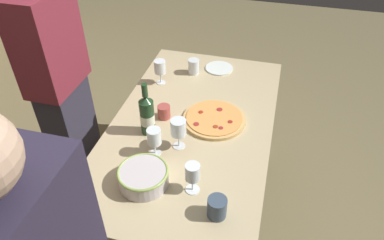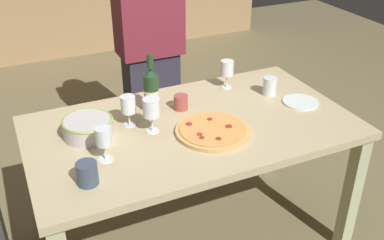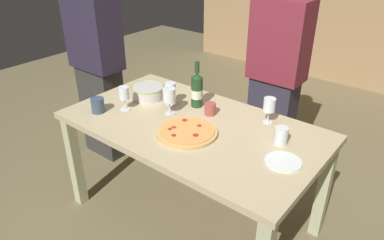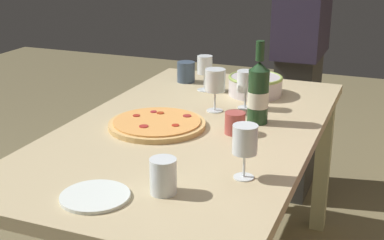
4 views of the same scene
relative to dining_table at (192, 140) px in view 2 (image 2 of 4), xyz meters
name	(u,v)px [view 2 (image 2 of 4)]	position (x,y,z in m)	size (l,w,h in m)	color
ground_plane	(192,237)	(0.00, 0.00, -0.66)	(8.00, 8.00, 0.00)	#746847
dining_table	(192,140)	(0.00, 0.00, 0.00)	(1.60, 0.90, 0.75)	tan
pizza	(213,131)	(0.06, -0.12, 0.11)	(0.36, 0.36, 0.03)	tan
serving_bowl	(88,127)	(-0.49, 0.11, 0.14)	(0.24, 0.24, 0.09)	silver
wine_bottle	(151,90)	(-0.13, 0.21, 0.21)	(0.08, 0.08, 0.31)	#1F4021
wine_glass_near_pizza	(103,137)	(-0.47, -0.12, 0.21)	(0.07, 0.07, 0.16)	white
wine_glass_by_bottle	(227,69)	(0.36, 0.31, 0.21)	(0.07, 0.07, 0.16)	white
wine_glass_far_left	(128,106)	(-0.28, 0.12, 0.20)	(0.07, 0.07, 0.16)	white
wine_glass_far_right	(151,109)	(-0.20, 0.02, 0.21)	(0.08, 0.08, 0.17)	white
cup_amber	(181,102)	(0.01, 0.17, 0.13)	(0.07, 0.07, 0.08)	#AF4B44
cup_ceramic	(87,174)	(-0.58, -0.26, 0.14)	(0.09, 0.09, 0.10)	#3B4B5E
cup_spare	(270,86)	(0.53, 0.13, 0.14)	(0.08, 0.08, 0.10)	white
side_plate	(300,102)	(0.63, -0.03, 0.10)	(0.19, 0.19, 0.01)	white
person_host	(150,50)	(0.11, 0.89, 0.16)	(0.41, 0.24, 1.61)	#2F2C3C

